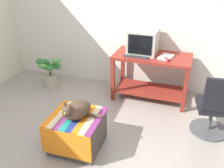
{
  "coord_description": "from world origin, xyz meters",
  "views": [
    {
      "loc": [
        0.97,
        -2.21,
        2.16
      ],
      "look_at": [
        0.02,
        0.85,
        0.55
      ],
      "focal_mm": 39.82,
      "sensor_mm": 36.0,
      "label": 1
    }
  ],
  "objects": [
    {
      "name": "ground_plane",
      "position": [
        0.0,
        0.0,
        0.0
      ],
      "size": [
        14.0,
        14.0,
        0.0
      ],
      "primitive_type": "plane",
      "color": "#9E9389"
    },
    {
      "name": "ottoman_with_blanket",
      "position": [
        -0.2,
        0.06,
        0.23
      ],
      "size": [
        0.63,
        0.63,
        0.45
      ],
      "color": "#4C4238",
      "rests_on": "ground_plane"
    },
    {
      "name": "tv_monitor",
      "position": [
        0.3,
        1.69,
        0.97
      ],
      "size": [
        0.47,
        0.51,
        0.39
      ],
      "rotation": [
        0.0,
        0.0,
        -0.03
      ],
      "color": "#BCB7A8",
      "rests_on": "desk"
    },
    {
      "name": "book",
      "position": [
        0.69,
        1.54,
        0.79
      ],
      "size": [
        0.25,
        0.32,
        0.03
      ],
      "primitive_type": "cube",
      "rotation": [
        0.0,
        0.0,
        -0.25
      ],
      "color": "white",
      "rests_on": "desk"
    },
    {
      "name": "keyboard",
      "position": [
        0.24,
        1.46,
        0.79
      ],
      "size": [
        0.41,
        0.17,
        0.02
      ],
      "primitive_type": "cube",
      "rotation": [
        0.0,
        0.0,
        -0.05
      ],
      "color": "#333338",
      "rests_on": "desk"
    },
    {
      "name": "cat",
      "position": [
        -0.18,
        0.05,
        0.56
      ],
      "size": [
        0.49,
        0.45,
        0.27
      ],
      "rotation": [
        0.0,
        0.0,
        -0.41
      ],
      "color": "#473323",
      "rests_on": "ottoman_with_blanket"
    },
    {
      "name": "back_wall",
      "position": [
        0.0,
        2.05,
        1.3
      ],
      "size": [
        8.0,
        0.1,
        2.6
      ],
      "primitive_type": "cube",
      "color": "silver",
      "rests_on": "ground_plane"
    },
    {
      "name": "desk",
      "position": [
        0.47,
        1.6,
        0.53
      ],
      "size": [
        1.26,
        0.69,
        0.78
      ],
      "rotation": [
        0.0,
        0.0,
        -0.03
      ],
      "color": "maroon",
      "rests_on": "ground_plane"
    },
    {
      "name": "stapler",
      "position": [
        0.72,
        1.42,
        0.8
      ],
      "size": [
        0.1,
        0.11,
        0.04
      ],
      "primitive_type": "cube",
      "rotation": [
        0.0,
        0.0,
        0.73
      ],
      "color": "#A31E1E",
      "rests_on": "desk"
    },
    {
      "name": "potted_plant",
      "position": [
        -1.39,
        1.48,
        0.29
      ],
      "size": [
        0.43,
        0.38,
        0.57
      ],
      "color": "#B7A893",
      "rests_on": "ground_plane"
    },
    {
      "name": "office_chair",
      "position": [
        1.43,
        0.84,
        0.39
      ],
      "size": [
        0.52,
        0.52,
        0.89
      ],
      "rotation": [
        0.0,
        0.0,
        3.27
      ],
      "color": "#4C4C51",
      "rests_on": "ground_plane"
    }
  ]
}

